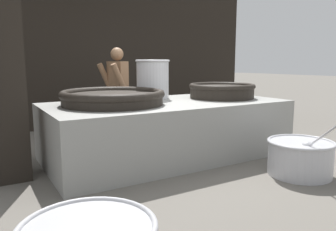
{
  "coord_description": "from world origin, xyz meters",
  "views": [
    {
      "loc": [
        -2.41,
        -4.05,
        1.37
      ],
      "look_at": [
        0.0,
        0.0,
        0.6
      ],
      "focal_mm": 35.0,
      "sensor_mm": 36.0,
      "label": 1
    }
  ],
  "objects_px": {
    "cook": "(117,91)",
    "giant_wok_near": "(113,97)",
    "stock_pot": "(153,78)",
    "giant_wok_far": "(222,90)",
    "prep_bowl_vegetables": "(300,156)"
  },
  "relations": [
    {
      "from": "cook",
      "to": "giant_wok_near",
      "type": "bearing_deg",
      "value": 57.28
    },
    {
      "from": "stock_pot",
      "to": "giant_wok_far",
      "type": "bearing_deg",
      "value": -29.64
    },
    {
      "from": "giant_wok_far",
      "to": "stock_pot",
      "type": "height_order",
      "value": "stock_pot"
    },
    {
      "from": "giant_wok_far",
      "to": "cook",
      "type": "height_order",
      "value": "cook"
    },
    {
      "from": "stock_pot",
      "to": "prep_bowl_vegetables",
      "type": "bearing_deg",
      "value": -66.34
    },
    {
      "from": "giant_wok_near",
      "to": "cook",
      "type": "xyz_separation_m",
      "value": [
        0.58,
        1.26,
        -0.03
      ]
    },
    {
      "from": "stock_pot",
      "to": "prep_bowl_vegetables",
      "type": "xyz_separation_m",
      "value": [
        0.92,
        -2.1,
        -0.88
      ]
    },
    {
      "from": "giant_wok_near",
      "to": "stock_pot",
      "type": "height_order",
      "value": "stock_pot"
    },
    {
      "from": "cook",
      "to": "stock_pot",
      "type": "bearing_deg",
      "value": 100.44
    },
    {
      "from": "cook",
      "to": "prep_bowl_vegetables",
      "type": "relative_size",
      "value": 1.65
    },
    {
      "from": "giant_wok_near",
      "to": "cook",
      "type": "height_order",
      "value": "cook"
    },
    {
      "from": "giant_wok_far",
      "to": "stock_pot",
      "type": "xyz_separation_m",
      "value": [
        -0.96,
        0.55,
        0.19
      ]
    },
    {
      "from": "giant_wok_near",
      "to": "prep_bowl_vegetables",
      "type": "relative_size",
      "value": 1.41
    },
    {
      "from": "stock_pot",
      "to": "prep_bowl_vegetables",
      "type": "distance_m",
      "value": 2.45
    },
    {
      "from": "giant_wok_far",
      "to": "giant_wok_near",
      "type": "bearing_deg",
      "value": 176.98
    }
  ]
}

